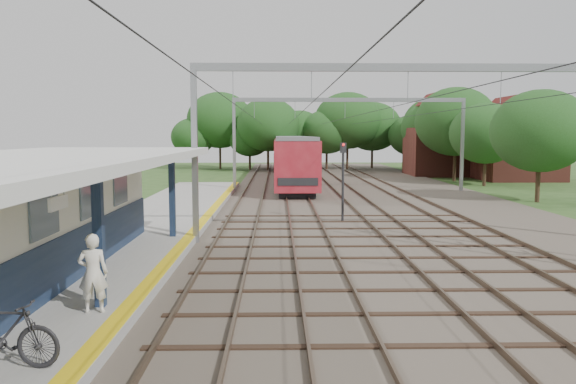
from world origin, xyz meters
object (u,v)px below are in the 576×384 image
object	(u,v)px
person	(93,273)
signal_post	(343,175)
bicycle	(4,334)
train	(291,156)

from	to	relation	value
person	signal_post	xyz separation A→B (m)	(7.26, 14.66, 1.13)
signal_post	person	bearing A→B (deg)	-138.53
person	bicycle	xyz separation A→B (m)	(-0.55, -2.97, -0.30)
train	signal_post	xyz separation A→B (m)	(1.85, -27.99, 0.12)
train	signal_post	distance (m)	28.05
person	bicycle	distance (m)	3.03
train	signal_post	bearing A→B (deg)	-86.22
person	bicycle	size ratio (longest dim) A/B	0.91
person	bicycle	bearing A→B (deg)	71.16
signal_post	bicycle	bearing A→B (deg)	-136.08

